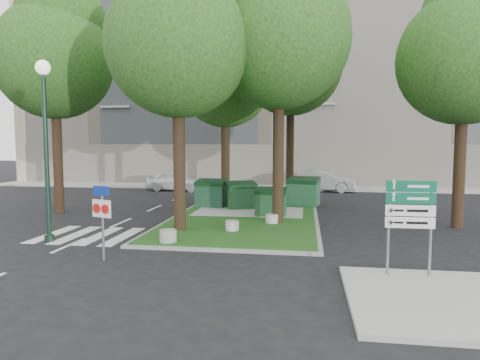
% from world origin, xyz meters
% --- Properties ---
extents(ground, '(120.00, 120.00, 0.00)m').
position_xyz_m(ground, '(0.00, 0.00, 0.00)').
color(ground, black).
rests_on(ground, ground).
extents(median_island, '(6.00, 16.00, 0.12)m').
position_xyz_m(median_island, '(0.50, 8.00, 0.06)').
color(median_island, '#194D16').
rests_on(median_island, ground).
extents(median_kerb, '(6.30, 16.30, 0.10)m').
position_xyz_m(median_kerb, '(0.50, 8.00, 0.05)').
color(median_kerb, gray).
rests_on(median_kerb, ground).
extents(sidewalk_corner, '(5.00, 4.00, 0.12)m').
position_xyz_m(sidewalk_corner, '(6.50, -3.50, 0.06)').
color(sidewalk_corner, '#999993').
rests_on(sidewalk_corner, ground).
extents(building_sidewalk, '(42.00, 3.00, 0.12)m').
position_xyz_m(building_sidewalk, '(0.00, 18.50, 0.06)').
color(building_sidewalk, '#999993').
rests_on(building_sidewalk, ground).
extents(zebra_crossing, '(5.00, 3.00, 0.01)m').
position_xyz_m(zebra_crossing, '(-3.75, 1.50, 0.01)').
color(zebra_crossing, silver).
rests_on(zebra_crossing, ground).
extents(apartment_building, '(41.00, 12.00, 16.00)m').
position_xyz_m(apartment_building, '(0.00, 26.00, 8.00)').
color(apartment_building, tan).
rests_on(apartment_building, ground).
extents(tree_median_near_left, '(5.20, 5.20, 10.53)m').
position_xyz_m(tree_median_near_left, '(-1.41, 2.56, 7.32)').
color(tree_median_near_left, black).
rests_on(tree_median_near_left, ground).
extents(tree_median_near_right, '(5.60, 5.60, 11.46)m').
position_xyz_m(tree_median_near_right, '(2.09, 4.56, 7.99)').
color(tree_median_near_right, black).
rests_on(tree_median_near_right, ground).
extents(tree_median_mid, '(4.80, 4.80, 9.99)m').
position_xyz_m(tree_median_mid, '(-0.91, 9.06, 6.98)').
color(tree_median_mid, black).
rests_on(tree_median_mid, ground).
extents(tree_median_far, '(5.80, 5.80, 11.93)m').
position_xyz_m(tree_median_far, '(2.29, 12.06, 8.32)').
color(tree_median_far, black).
rests_on(tree_median_far, ground).
extents(tree_street_left, '(5.40, 5.40, 11.00)m').
position_xyz_m(tree_street_left, '(-8.41, 6.06, 7.65)').
color(tree_street_left, black).
rests_on(tree_street_left, ground).
extents(tree_street_right, '(5.00, 5.00, 10.06)m').
position_xyz_m(tree_street_right, '(9.09, 5.06, 6.98)').
color(tree_street_right, black).
rests_on(tree_street_right, ground).
extents(dumpster_a, '(1.57, 1.16, 1.39)m').
position_xyz_m(dumpster_a, '(-1.61, 8.27, 0.78)').
color(dumpster_a, '#0E341E').
rests_on(dumpster_a, median_island).
extents(dumpster_b, '(1.69, 1.43, 1.33)m').
position_xyz_m(dumpster_b, '(-0.01, 7.97, 0.76)').
color(dumpster_b, '#113A1C').
rests_on(dumpster_b, median_island).
extents(dumpster_c, '(1.40, 1.03, 1.24)m').
position_xyz_m(dumpster_c, '(1.59, 6.07, 0.72)').
color(dumpster_c, '#11381A').
rests_on(dumpster_c, median_island).
extents(dumpster_d, '(1.79, 1.44, 1.47)m').
position_xyz_m(dumpster_d, '(3.00, 9.41, 0.83)').
color(dumpster_d, '#144325').
rests_on(dumpster_d, median_island).
extents(bollard_left, '(0.55, 0.55, 0.39)m').
position_xyz_m(bollard_left, '(-1.31, 0.50, 0.32)').
color(bollard_left, '#969591').
rests_on(bollard_left, median_island).
extents(bollard_right, '(0.50, 0.50, 0.36)m').
position_xyz_m(bollard_right, '(1.77, 4.28, 0.30)').
color(bollard_right, '#A7A7A2').
rests_on(bollard_right, median_island).
extents(bollard_mid, '(0.50, 0.50, 0.35)m').
position_xyz_m(bollard_mid, '(0.44, 2.62, 0.30)').
color(bollard_mid, '#AFAEA9').
rests_on(bollard_mid, median_island).
extents(litter_bin, '(0.44, 0.44, 0.77)m').
position_xyz_m(litter_bin, '(3.20, 10.61, 0.51)').
color(litter_bin, yellow).
rests_on(litter_bin, median_island).
extents(street_lamp, '(0.48, 0.48, 6.04)m').
position_xyz_m(street_lamp, '(-5.47, 0.46, 3.80)').
color(street_lamp, black).
rests_on(street_lamp, ground).
extents(traffic_sign_pole, '(0.65, 0.26, 2.26)m').
position_xyz_m(traffic_sign_pole, '(-2.54, -1.51, 1.45)').
color(traffic_sign_pole, slate).
rests_on(traffic_sign_pole, ground).
extents(directional_sign, '(1.16, 0.08, 2.31)m').
position_xyz_m(directional_sign, '(5.58, -2.00, 1.66)').
color(directional_sign, slate).
rests_on(directional_sign, sidewalk_corner).
extents(car_white, '(4.05, 1.71, 1.37)m').
position_xyz_m(car_white, '(-5.84, 15.95, 0.68)').
color(car_white, white).
rests_on(car_white, ground).
extents(car_silver, '(4.52, 1.87, 1.46)m').
position_xyz_m(car_silver, '(4.25, 16.97, 0.73)').
color(car_silver, '#9FA3A7').
rests_on(car_silver, ground).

